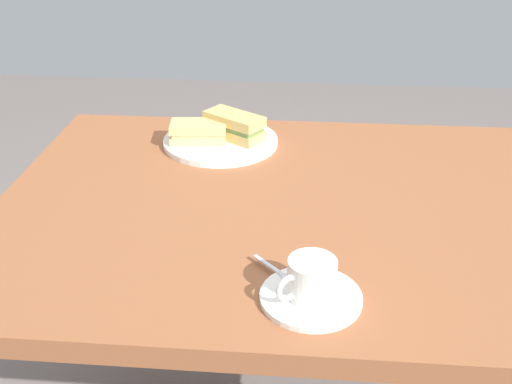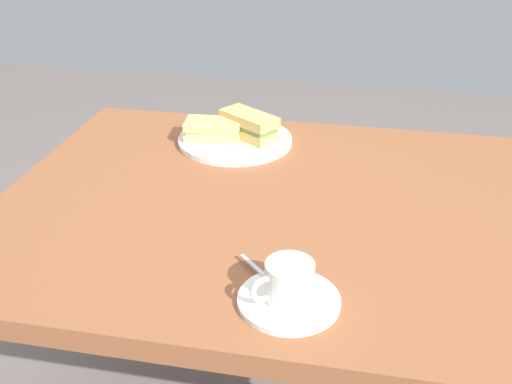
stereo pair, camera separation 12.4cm
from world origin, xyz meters
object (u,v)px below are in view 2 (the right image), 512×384
(coffee_cup, at_px, (288,281))
(coffee_saucer, at_px, (289,301))
(dining_table, at_px, (281,234))
(sandwich_back, at_px, (213,130))
(sandwich_front, at_px, (249,125))
(spoon, at_px, (263,274))
(sandwich_plate, at_px, (235,140))

(coffee_cup, bearing_deg, coffee_saucer, -141.65)
(dining_table, distance_m, sandwich_back, 0.36)
(sandwich_front, xyz_separation_m, coffee_saucer, (-0.19, 0.61, -0.04))
(spoon, bearing_deg, coffee_cup, 133.20)
(sandwich_back, height_order, coffee_cup, coffee_cup)
(sandwich_front, relative_size, spoon, 2.04)
(sandwich_front, height_order, sandwich_back, sandwich_front)
(sandwich_front, bearing_deg, dining_table, 114.11)
(dining_table, relative_size, coffee_saucer, 7.14)
(dining_table, height_order, coffee_saucer, coffee_saucer)
(sandwich_front, relative_size, sandwich_back, 1.14)
(dining_table, xyz_separation_m, coffee_cup, (-0.06, 0.32, 0.12))
(dining_table, distance_m, sandwich_front, 0.34)
(dining_table, distance_m, coffee_saucer, 0.34)
(coffee_cup, bearing_deg, spoon, -46.80)
(coffee_saucer, height_order, coffee_cup, coffee_cup)
(coffee_cup, bearing_deg, sandwich_plate, -69.46)
(spoon, bearing_deg, sandwich_back, -66.98)
(sandwich_plate, bearing_deg, sandwich_back, 16.61)
(dining_table, bearing_deg, sandwich_back, -50.90)
(sandwich_plate, distance_m, spoon, 0.57)
(coffee_saucer, height_order, spoon, spoon)
(sandwich_plate, bearing_deg, coffee_saucer, 110.70)
(sandwich_plate, relative_size, coffee_saucer, 1.72)
(sandwich_back, height_order, coffee_saucer, sandwich_back)
(sandwich_front, xyz_separation_m, spoon, (-0.14, 0.56, -0.03))
(coffee_saucer, relative_size, coffee_cup, 1.73)
(coffee_saucer, bearing_deg, coffee_cup, 38.35)
(coffee_cup, bearing_deg, sandwich_back, -64.73)
(sandwich_plate, relative_size, spoon, 3.59)
(coffee_cup, height_order, spoon, coffee_cup)
(spoon, bearing_deg, sandwich_front, -75.78)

